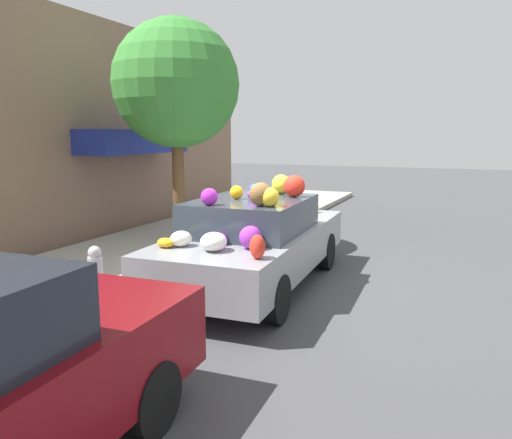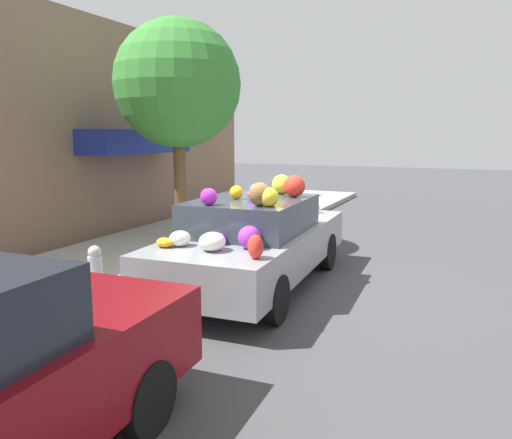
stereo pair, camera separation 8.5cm
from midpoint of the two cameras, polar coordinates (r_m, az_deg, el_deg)
ground_plane at (r=7.89m, az=-0.39°, el=-7.57°), size 60.00×60.00×0.00m
sidewalk_curb at (r=9.25m, az=-15.96°, el=-4.89°), size 24.00×3.20×0.15m
building_facade at (r=10.63m, az=-25.45°, el=9.33°), size 18.00×1.20×4.92m
street_tree at (r=10.20m, az=-9.38°, el=14.96°), size 2.49×2.49×4.42m
fire_hydrant at (r=7.24m, az=-18.18°, el=-5.63°), size 0.20×0.20×0.70m
art_car at (r=7.67m, az=-0.34°, el=-2.23°), size 4.52×1.94×1.73m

